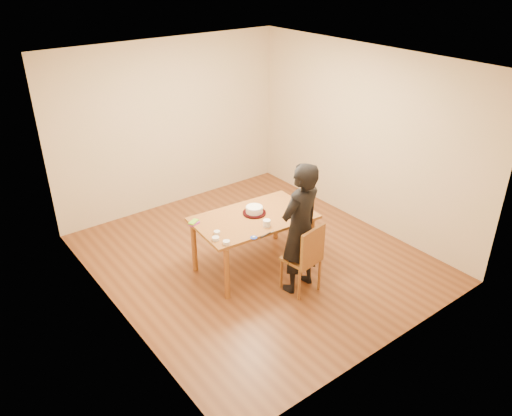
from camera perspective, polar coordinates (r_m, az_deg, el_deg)
room_shell at (r=6.65m, az=-1.79°, el=5.38°), size 4.00×4.50×2.70m
dining_table at (r=6.51m, az=-0.27°, el=-1.17°), size 1.62×1.04×0.04m
dining_chair at (r=6.23m, az=5.17°, el=-5.74°), size 0.45×0.45×0.04m
cake_plate at (r=6.57m, az=-0.20°, el=-0.57°), size 0.31×0.31×0.02m
cake at (r=6.55m, az=-0.20°, el=-0.20°), size 0.23×0.23×0.07m
frosting_dome at (r=6.53m, az=-0.20°, el=0.18°), size 0.22×0.22×0.03m
frosting_tub at (r=6.27m, az=1.23°, el=-1.74°), size 0.10×0.10×0.09m
frosting_lid at (r=6.04m, az=-0.26°, el=-3.39°), size 0.09×0.09×0.01m
frosting_dollop at (r=6.03m, az=-0.26°, el=-3.29°), size 0.04×0.04×0.02m
ramekin_green at (r=5.92m, az=-3.40°, el=-3.95°), size 0.09×0.09×0.04m
ramekin_yellow at (r=6.13m, az=-4.48°, el=-2.80°), size 0.08×0.08×0.04m
ramekin_multi at (r=6.00m, az=-4.63°, el=-3.50°), size 0.09×0.09×0.04m
candy_box_pink at (r=6.37m, az=-7.09°, el=-1.76°), size 0.16×0.10×0.02m
candy_box_green at (r=6.36m, az=-7.15°, el=-1.58°), size 0.16×0.13×0.02m
spatula at (r=6.09m, az=1.11°, el=-3.11°), size 0.18×0.04×0.01m
person at (r=6.05m, az=5.05°, el=-2.37°), size 0.67×0.49×1.71m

